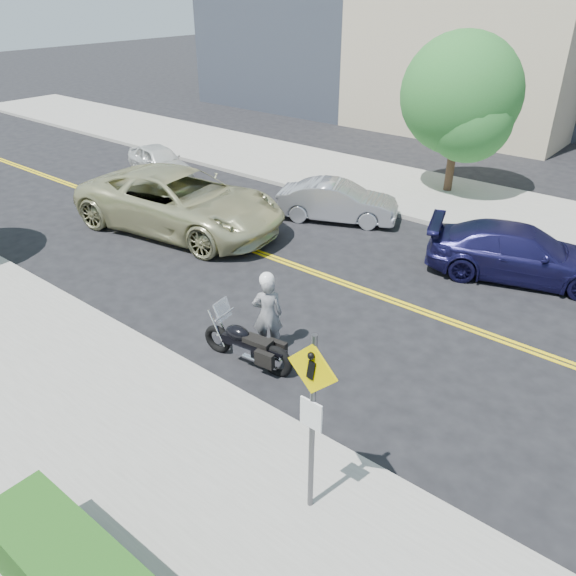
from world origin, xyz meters
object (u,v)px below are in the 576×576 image
at_px(motorcycle, 247,336).
at_px(parked_car_white, 159,161).
at_px(suv, 180,201).
at_px(motorcyclist, 268,312).
at_px(parked_car_blue, 520,253).
at_px(pedestrian_sign, 312,410).
at_px(parked_car_silver, 337,201).

distance_m(motorcycle, parked_car_white, 13.45).
height_order(motorcycle, suv, suv).
relative_size(motorcyclist, parked_car_blue, 0.39).
bearing_deg(motorcyclist, parked_car_white, -73.30).
bearing_deg(pedestrian_sign, parked_car_white, 147.54).
xyz_separation_m(motorcyclist, parked_car_silver, (-3.11, 7.06, -0.28)).
relative_size(suv, parked_car_blue, 1.41).
xyz_separation_m(motorcycle, parked_car_blue, (2.95, 7.35, 0.06)).
relative_size(motorcyclist, motorcycle, 0.88).
height_order(parked_car_white, parked_car_blue, parked_car_blue).
bearing_deg(suv, parked_car_white, 48.11).
relative_size(pedestrian_sign, parked_car_white, 0.85).
xyz_separation_m(pedestrian_sign, motorcyclist, (-3.23, 2.80, -1.04)).
distance_m(motorcycle, suv, 7.53).
bearing_deg(motorcycle, suv, 141.75).
distance_m(suv, parked_car_silver, 5.04).
bearing_deg(parked_car_blue, suv, 91.04).
bearing_deg(motorcyclist, parked_car_silver, -109.79).
relative_size(suv, parked_car_white, 1.91).
bearing_deg(motorcyclist, suv, -70.65).
xyz_separation_m(suv, parked_car_silver, (3.34, 3.76, -0.30)).
relative_size(pedestrian_sign, suv, 0.45).
bearing_deg(suv, parked_car_silver, -50.50).
relative_size(motorcycle, parked_car_silver, 0.54).
relative_size(pedestrian_sign, motorcyclist, 1.62).
relative_size(motorcyclist, parked_car_white, 0.53).
relative_size(parked_car_white, parked_car_silver, 0.91).
bearing_deg(motorcyclist, pedestrian_sign, 95.56).
relative_size(pedestrian_sign, parked_car_silver, 0.78).
distance_m(motorcyclist, parked_car_white, 13.16).
bearing_deg(parked_car_blue, parked_car_silver, 67.80).
height_order(suv, parked_car_silver, suv).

